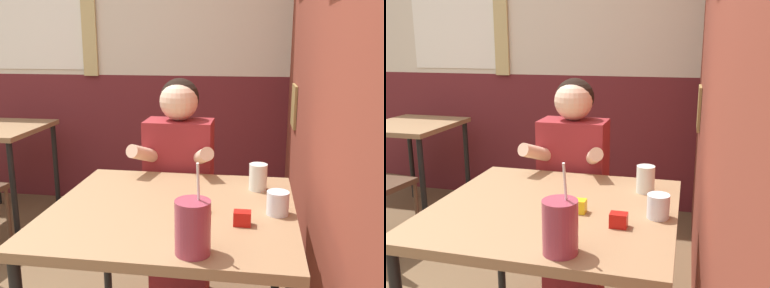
% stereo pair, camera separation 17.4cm
% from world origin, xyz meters
% --- Properties ---
extents(brick_wall_right, '(0.08, 4.23, 2.70)m').
position_xyz_m(brick_wall_right, '(1.46, 1.11, 1.35)').
color(brick_wall_right, brown).
rests_on(brick_wall_right, ground_plane).
extents(back_wall, '(5.85, 0.09, 2.70)m').
position_xyz_m(back_wall, '(-0.01, 2.26, 1.36)').
color(back_wall, beige).
rests_on(back_wall, ground_plane).
extents(main_table, '(0.93, 0.87, 0.75)m').
position_xyz_m(main_table, '(0.87, 0.28, 0.68)').
color(main_table, '#93704C').
rests_on(main_table, ground_plane).
extents(background_table, '(0.63, 0.72, 0.75)m').
position_xyz_m(background_table, '(-0.74, 1.66, 0.65)').
color(background_table, '#93704C').
rests_on(background_table, ground_plane).
extents(person_seated, '(0.42, 0.40, 1.19)m').
position_xyz_m(person_seated, '(0.79, 0.85, 0.62)').
color(person_seated, maroon).
rests_on(person_seated, ground_plane).
extents(cocktail_pitcher, '(0.11, 0.11, 0.29)m').
position_xyz_m(cocktail_pitcher, '(1.00, -0.08, 0.83)').
color(cocktail_pitcher, '#99384C').
rests_on(cocktail_pitcher, main_table).
extents(glass_near_pitcher, '(0.08, 0.08, 0.09)m').
position_xyz_m(glass_near_pitcher, '(1.26, 0.27, 0.79)').
color(glass_near_pitcher, silver).
rests_on(glass_near_pitcher, main_table).
extents(glass_center, '(0.08, 0.08, 0.11)m').
position_xyz_m(glass_center, '(1.19, 0.53, 0.81)').
color(glass_center, silver).
rests_on(glass_center, main_table).
extents(condiment_ketchup, '(0.06, 0.04, 0.05)m').
position_xyz_m(condiment_ketchup, '(1.14, 0.15, 0.78)').
color(condiment_ketchup, '#B7140F').
rests_on(condiment_ketchup, main_table).
extents(condiment_mustard, '(0.06, 0.04, 0.05)m').
position_xyz_m(condiment_mustard, '(0.98, 0.24, 0.78)').
color(condiment_mustard, yellow).
rests_on(condiment_mustard, main_table).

